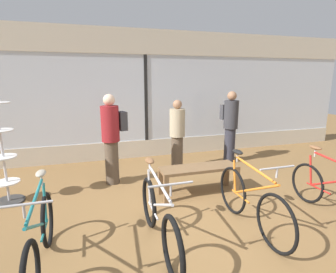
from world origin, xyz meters
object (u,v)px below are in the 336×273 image
(customer_near_rack, at_px, (112,136))
(customer_mid_floor, at_px, (230,124))
(bicycle_left, at_px, (159,218))
(display_bench, at_px, (199,172))
(bicycle_far_left, at_px, (40,240))
(customer_by_window, at_px, (177,134))
(accessory_rack, at_px, (4,161))
(bicycle_right, at_px, (251,201))
(bicycle_far_right, at_px, (333,192))

(customer_near_rack, distance_m, customer_mid_floor, 2.93)
(bicycle_left, bearing_deg, display_bench, 49.77)
(bicycle_far_left, relative_size, customer_near_rack, 0.96)
(customer_near_rack, bearing_deg, bicycle_far_left, -113.03)
(bicycle_left, relative_size, customer_near_rack, 1.00)
(bicycle_far_left, distance_m, customer_mid_floor, 4.79)
(bicycle_far_left, distance_m, bicycle_left, 1.30)
(display_bench, height_order, customer_by_window, customer_by_window)
(bicycle_far_left, relative_size, display_bench, 1.20)
(bicycle_far_left, distance_m, customer_near_rack, 2.52)
(accessory_rack, bearing_deg, customer_mid_floor, 10.74)
(bicycle_far_left, distance_m, customer_by_window, 3.62)
(bicycle_right, relative_size, customer_mid_floor, 0.98)
(accessory_rack, bearing_deg, display_bench, -11.00)
(bicycle_far_left, xyz_separation_m, accessory_rack, (-0.80, 1.94, 0.35))
(display_bench, relative_size, customer_mid_floor, 0.81)
(display_bench, distance_m, customer_mid_floor, 2.16)
(bicycle_far_right, relative_size, accessory_rack, 0.94)
(bicycle_right, xyz_separation_m, customer_mid_floor, (1.23, 2.74, 0.54))
(bicycle_left, bearing_deg, bicycle_far_right, -0.55)
(bicycle_far_left, relative_size, customer_by_window, 1.07)
(bicycle_left, height_order, customer_near_rack, customer_near_rack)
(bicycle_left, distance_m, customer_near_rack, 2.31)
(bicycle_far_right, distance_m, accessory_rack, 5.16)
(accessory_rack, relative_size, customer_mid_floor, 1.01)
(bicycle_right, bearing_deg, bicycle_far_left, -178.29)
(bicycle_left, height_order, bicycle_far_right, bicycle_left)
(bicycle_far_right, height_order, customer_by_window, customer_by_window)
(bicycle_left, bearing_deg, customer_by_window, 66.66)
(bicycle_far_left, bearing_deg, accessory_rack, 112.47)
(display_bench, distance_m, customer_by_window, 1.40)
(bicycle_far_right, xyz_separation_m, customer_by_window, (-1.55, 2.64, 0.44))
(bicycle_right, bearing_deg, bicycle_far_right, -2.56)
(bicycle_far_left, bearing_deg, customer_by_window, 47.62)
(bicycle_left, relative_size, display_bench, 1.25)
(bicycle_right, height_order, display_bench, bicycle_right)
(bicycle_far_right, distance_m, customer_near_rack, 3.80)
(bicycle_far_left, height_order, accessory_rack, accessory_rack)
(bicycle_far_right, xyz_separation_m, accessory_rack, (-4.77, 1.92, 0.34))
(display_bench, bearing_deg, customer_mid_floor, 45.73)
(display_bench, bearing_deg, customer_by_window, 87.94)
(accessory_rack, xyz_separation_m, customer_by_window, (3.22, 0.72, 0.10))
(customer_by_window, height_order, customer_mid_floor, customer_mid_floor)
(bicycle_far_left, bearing_deg, bicycle_right, 1.71)
(display_bench, height_order, customer_near_rack, customer_near_rack)
(bicycle_left, relative_size, accessory_rack, 1.00)
(customer_near_rack, bearing_deg, bicycle_left, -81.43)
(display_bench, height_order, customer_mid_floor, customer_mid_floor)
(customer_by_window, relative_size, customer_mid_floor, 0.91)
(bicycle_left, bearing_deg, bicycle_right, 1.56)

